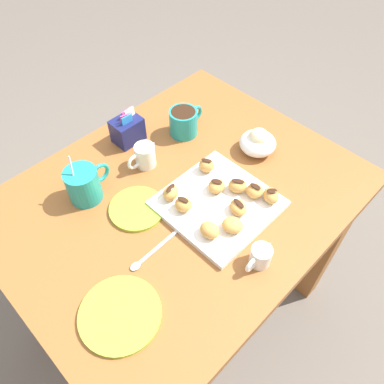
# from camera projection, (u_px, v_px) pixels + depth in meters

# --- Properties ---
(ground_plane) EXTENTS (8.00, 8.00, 0.00)m
(ground_plane) POSITION_uv_depth(u_px,v_px,m) (184.00, 303.00, 1.64)
(ground_plane) COLOR #665B51
(dining_table) EXTENTS (0.99, 0.78, 0.75)m
(dining_table) POSITION_uv_depth(u_px,v_px,m) (181.00, 224.00, 1.17)
(dining_table) COLOR #935628
(dining_table) RESTS_ON ground_plane
(pastry_plate_square) EXTENTS (0.28, 0.28, 0.02)m
(pastry_plate_square) POSITION_uv_depth(u_px,v_px,m) (218.00, 204.00, 1.03)
(pastry_plate_square) COLOR silver
(pastry_plate_square) RESTS_ON dining_table
(coffee_mug_teal_left) EXTENTS (0.13, 0.09, 0.15)m
(coffee_mug_teal_left) POSITION_uv_depth(u_px,v_px,m) (84.00, 184.00, 1.01)
(coffee_mug_teal_left) COLOR teal
(coffee_mug_teal_left) RESTS_ON dining_table
(coffee_mug_teal_right) EXTENTS (0.13, 0.09, 0.09)m
(coffee_mug_teal_right) POSITION_uv_depth(u_px,v_px,m) (184.00, 121.00, 1.19)
(coffee_mug_teal_right) COLOR teal
(coffee_mug_teal_right) RESTS_ON dining_table
(cream_pitcher_white) EXTENTS (0.10, 0.06, 0.07)m
(cream_pitcher_white) POSITION_uv_depth(u_px,v_px,m) (145.00, 155.00, 1.10)
(cream_pitcher_white) COLOR silver
(cream_pitcher_white) RESTS_ON dining_table
(sugar_caddy) EXTENTS (0.09, 0.07, 0.11)m
(sugar_caddy) POSITION_uv_depth(u_px,v_px,m) (128.00, 130.00, 1.17)
(sugar_caddy) COLOR #191E51
(sugar_caddy) RESTS_ON dining_table
(ice_cream_bowl) EXTENTS (0.11, 0.11, 0.08)m
(ice_cream_bowl) POSITION_uv_depth(u_px,v_px,m) (258.00, 142.00, 1.14)
(ice_cream_bowl) COLOR silver
(ice_cream_bowl) RESTS_ON dining_table
(chocolate_sauce_pitcher) EXTENTS (0.09, 0.05, 0.06)m
(chocolate_sauce_pitcher) POSITION_uv_depth(u_px,v_px,m) (261.00, 256.00, 0.90)
(chocolate_sauce_pitcher) COLOR silver
(chocolate_sauce_pitcher) RESTS_ON dining_table
(saucer_lime_left) EXTENTS (0.19, 0.19, 0.01)m
(saucer_lime_left) POSITION_uv_depth(u_px,v_px,m) (120.00, 314.00, 0.83)
(saucer_lime_left) COLOR #9EC633
(saucer_lime_left) RESTS_ON dining_table
(saucer_lime_right) EXTENTS (0.15, 0.15, 0.01)m
(saucer_lime_right) POSITION_uv_depth(u_px,v_px,m) (137.00, 208.00, 1.02)
(saucer_lime_right) COLOR #9EC633
(saucer_lime_right) RESTS_ON dining_table
(loose_spoon_near_saucer) EXTENTS (0.16, 0.02, 0.01)m
(loose_spoon_near_saucer) POSITION_uv_depth(u_px,v_px,m) (150.00, 254.00, 0.93)
(loose_spoon_near_saucer) COLOR silver
(loose_spoon_near_saucer) RESTS_ON dining_table
(beignet_0) EXTENTS (0.06, 0.05, 0.03)m
(beignet_0) POSITION_uv_depth(u_px,v_px,m) (216.00, 186.00, 1.04)
(beignet_0) COLOR #D19347
(beignet_0) RESTS_ON pastry_plate_square
(chocolate_drizzle_0) EXTENTS (0.03, 0.04, 0.00)m
(chocolate_drizzle_0) POSITION_uv_depth(u_px,v_px,m) (217.00, 182.00, 1.02)
(chocolate_drizzle_0) COLOR #381E11
(chocolate_drizzle_0) RESTS_ON beignet_0
(beignet_1) EXTENTS (0.05, 0.05, 0.04)m
(beignet_1) POSITION_uv_depth(u_px,v_px,m) (255.00, 191.00, 1.02)
(beignet_1) COLOR #D19347
(beignet_1) RESTS_ON pastry_plate_square
(chocolate_drizzle_1) EXTENTS (0.02, 0.03, 0.00)m
(chocolate_drizzle_1) POSITION_uv_depth(u_px,v_px,m) (256.00, 186.00, 1.01)
(chocolate_drizzle_1) COLOR #381E11
(chocolate_drizzle_1) RESTS_ON beignet_1
(beignet_2) EXTENTS (0.06, 0.07, 0.03)m
(beignet_2) POSITION_uv_depth(u_px,v_px,m) (238.00, 207.00, 0.99)
(beignet_2) COLOR #D19347
(beignet_2) RESTS_ON pastry_plate_square
(chocolate_drizzle_2) EXTENTS (0.02, 0.04, 0.00)m
(chocolate_drizzle_2) POSITION_uv_depth(u_px,v_px,m) (239.00, 203.00, 0.98)
(chocolate_drizzle_2) COLOR #381E11
(chocolate_drizzle_2) RESTS_ON beignet_2
(beignet_3) EXTENTS (0.06, 0.05, 0.04)m
(beignet_3) POSITION_uv_depth(u_px,v_px,m) (171.00, 193.00, 1.02)
(beignet_3) COLOR #D19347
(beignet_3) RESTS_ON pastry_plate_square
(chocolate_drizzle_3) EXTENTS (0.04, 0.02, 0.00)m
(chocolate_drizzle_3) POSITION_uv_depth(u_px,v_px,m) (170.00, 188.00, 1.00)
(chocolate_drizzle_3) COLOR #381E11
(chocolate_drizzle_3) RESTS_ON beignet_3
(beignet_4) EXTENTS (0.07, 0.07, 0.03)m
(beignet_4) POSITION_uv_depth(u_px,v_px,m) (233.00, 225.00, 0.95)
(beignet_4) COLOR #D19347
(beignet_4) RESTS_ON pastry_plate_square
(beignet_5) EXTENTS (0.06, 0.06, 0.04)m
(beignet_5) POSITION_uv_depth(u_px,v_px,m) (206.00, 166.00, 1.08)
(beignet_5) COLOR #D19347
(beignet_5) RESTS_ON pastry_plate_square
(chocolate_drizzle_5) EXTENTS (0.03, 0.03, 0.00)m
(chocolate_drizzle_5) POSITION_uv_depth(u_px,v_px,m) (207.00, 160.00, 1.06)
(chocolate_drizzle_5) COLOR #381E11
(chocolate_drizzle_5) RESTS_ON beignet_5
(beignet_6) EXTENTS (0.04, 0.05, 0.04)m
(beignet_6) POSITION_uv_depth(u_px,v_px,m) (210.00, 230.00, 0.94)
(beignet_6) COLOR #D19347
(beignet_6) RESTS_ON pastry_plate_square
(beignet_7) EXTENTS (0.06, 0.07, 0.04)m
(beignet_7) POSITION_uv_depth(u_px,v_px,m) (237.00, 186.00, 1.03)
(beignet_7) COLOR #D19347
(beignet_7) RESTS_ON pastry_plate_square
(chocolate_drizzle_7) EXTENTS (0.03, 0.04, 0.00)m
(chocolate_drizzle_7) POSITION_uv_depth(u_px,v_px,m) (238.00, 181.00, 1.02)
(chocolate_drizzle_7) COLOR #381E11
(chocolate_drizzle_7) RESTS_ON beignet_7
(beignet_8) EXTENTS (0.06, 0.06, 0.04)m
(beignet_8) POSITION_uv_depth(u_px,v_px,m) (183.00, 204.00, 0.99)
(beignet_8) COLOR #D19347
(beignet_8) RESTS_ON pastry_plate_square
(chocolate_drizzle_8) EXTENTS (0.02, 0.03, 0.00)m
(chocolate_drizzle_8) POSITION_uv_depth(u_px,v_px,m) (183.00, 200.00, 0.98)
(chocolate_drizzle_8) COLOR #381E11
(chocolate_drizzle_8) RESTS_ON beignet_8
(beignet_9) EXTENTS (0.06, 0.07, 0.04)m
(beignet_9) POSITION_uv_depth(u_px,v_px,m) (271.00, 196.00, 1.01)
(beignet_9) COLOR #D19347
(beignet_9) RESTS_ON pastry_plate_square
(chocolate_drizzle_9) EXTENTS (0.03, 0.03, 0.00)m
(chocolate_drizzle_9) POSITION_uv_depth(u_px,v_px,m) (272.00, 191.00, 1.00)
(chocolate_drizzle_9) COLOR #381E11
(chocolate_drizzle_9) RESTS_ON beignet_9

